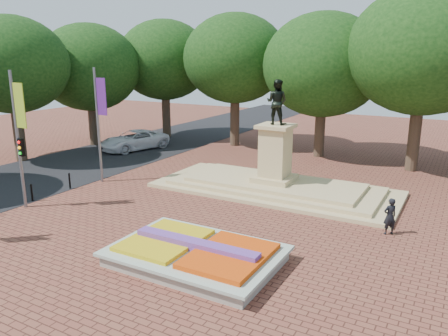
{
  "coord_description": "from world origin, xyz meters",
  "views": [
    {
      "loc": [
        9.36,
        -14.75,
        7.66
      ],
      "look_at": [
        -0.98,
        3.73,
        2.2
      ],
      "focal_mm": 35.0,
      "sensor_mm": 36.0,
      "label": 1
    }
  ],
  "objects_px": {
    "van": "(134,140)",
    "flower_bed": "(196,254)",
    "monument": "(275,176)",
    "pedestrian": "(390,216)"
  },
  "relations": [
    {
      "from": "flower_bed",
      "to": "monument",
      "type": "relative_size",
      "value": 0.45
    },
    {
      "from": "van",
      "to": "flower_bed",
      "type": "bearing_deg",
      "value": -25.86
    },
    {
      "from": "flower_bed",
      "to": "monument",
      "type": "height_order",
      "value": "monument"
    },
    {
      "from": "monument",
      "to": "pedestrian",
      "type": "bearing_deg",
      "value": -26.8
    },
    {
      "from": "flower_bed",
      "to": "van",
      "type": "bearing_deg",
      "value": 136.54
    },
    {
      "from": "monument",
      "to": "van",
      "type": "relative_size",
      "value": 2.42
    },
    {
      "from": "monument",
      "to": "van",
      "type": "xyz_separation_m",
      "value": [
        -14.74,
        4.94,
        -0.08
      ]
    },
    {
      "from": "flower_bed",
      "to": "van",
      "type": "height_order",
      "value": "van"
    },
    {
      "from": "flower_bed",
      "to": "monument",
      "type": "bearing_deg",
      "value": 95.87
    },
    {
      "from": "monument",
      "to": "van",
      "type": "distance_m",
      "value": 15.55
    }
  ]
}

